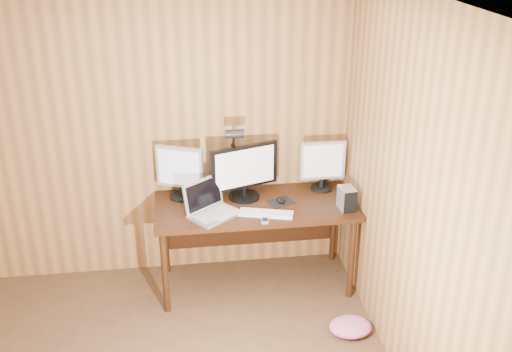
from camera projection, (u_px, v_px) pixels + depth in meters
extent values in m
plane|color=silver|center=(85.00, 18.00, 2.49)|extent=(4.00, 4.00, 0.00)
plane|color=#A6703C|center=(134.00, 135.00, 4.81)|extent=(4.00, 0.00, 4.00)
plane|color=#A6703C|center=(446.00, 248.00, 3.21)|extent=(0.00, 4.00, 4.00)
cube|color=black|center=(255.00, 206.00, 4.80)|extent=(1.60, 0.70, 0.04)
cube|color=black|center=(250.00, 218.00, 5.20)|extent=(1.48, 0.02, 0.51)
cylinder|color=black|center=(165.00, 273.00, 4.60)|extent=(0.05, 0.05, 0.71)
cylinder|color=black|center=(165.00, 235.00, 5.12)|extent=(0.05, 0.05, 0.71)
cylinder|color=black|center=(352.00, 259.00, 4.78)|extent=(0.05, 0.05, 0.71)
cylinder|color=black|center=(333.00, 224.00, 5.30)|extent=(0.05, 0.05, 0.71)
cylinder|color=black|center=(244.00, 196.00, 4.90)|extent=(0.25, 0.25, 0.02)
cylinder|color=black|center=(244.00, 191.00, 4.88)|extent=(0.04, 0.04, 0.07)
cube|color=black|center=(244.00, 167.00, 4.79)|extent=(0.56, 0.23, 0.36)
cube|color=silver|center=(245.00, 168.00, 4.77)|extent=(0.49, 0.17, 0.31)
cylinder|color=black|center=(181.00, 197.00, 4.89)|extent=(0.19, 0.19, 0.02)
cylinder|color=black|center=(181.00, 191.00, 4.87)|extent=(0.04, 0.04, 0.08)
cube|color=silver|center=(180.00, 167.00, 4.79)|extent=(0.38, 0.18, 0.34)
cube|color=silver|center=(179.00, 168.00, 4.77)|extent=(0.32, 0.14, 0.29)
cylinder|color=black|center=(321.00, 188.00, 5.04)|extent=(0.18, 0.18, 0.02)
cylinder|color=black|center=(322.00, 183.00, 5.02)|extent=(0.04, 0.04, 0.08)
cube|color=silver|center=(323.00, 160.00, 4.94)|extent=(0.38, 0.04, 0.33)
cube|color=silver|center=(323.00, 161.00, 4.92)|extent=(0.33, 0.01, 0.28)
cube|color=silver|center=(215.00, 215.00, 4.60)|extent=(0.45, 0.43, 0.02)
cube|color=silver|center=(203.00, 194.00, 4.63)|extent=(0.32, 0.27, 0.24)
cube|color=black|center=(203.00, 194.00, 4.63)|extent=(0.28, 0.23, 0.20)
cube|color=#B2B2B7|center=(215.00, 213.00, 4.60)|extent=(0.34, 0.32, 0.00)
cube|color=white|center=(266.00, 214.00, 4.62)|extent=(0.44, 0.24, 0.02)
cube|color=white|center=(266.00, 212.00, 4.62)|extent=(0.40, 0.20, 0.00)
cube|color=black|center=(281.00, 202.00, 4.82)|extent=(0.24, 0.22, 0.00)
ellipsoid|color=black|center=(281.00, 200.00, 4.81)|extent=(0.09, 0.12, 0.04)
cube|color=silver|center=(347.00, 198.00, 4.68)|extent=(0.13, 0.17, 0.18)
cube|color=black|center=(351.00, 203.00, 4.61)|extent=(0.11, 0.02, 0.17)
cube|color=silver|center=(265.00, 220.00, 4.53)|extent=(0.07, 0.11, 0.01)
cube|color=black|center=(265.00, 219.00, 4.53)|extent=(0.05, 0.07, 0.00)
cylinder|color=black|center=(324.00, 179.00, 5.09)|extent=(0.05, 0.05, 0.12)
cube|color=black|center=(234.00, 192.00, 5.02)|extent=(0.05, 0.06, 0.06)
cylinder|color=black|center=(233.00, 169.00, 4.93)|extent=(0.03, 0.03, 0.41)
sphere|color=black|center=(233.00, 146.00, 4.85)|extent=(0.04, 0.04, 0.04)
cylinder|color=black|center=(234.00, 139.00, 4.76)|extent=(0.02, 0.14, 0.17)
cylinder|color=black|center=(235.00, 134.00, 4.65)|extent=(0.15, 0.07, 0.07)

